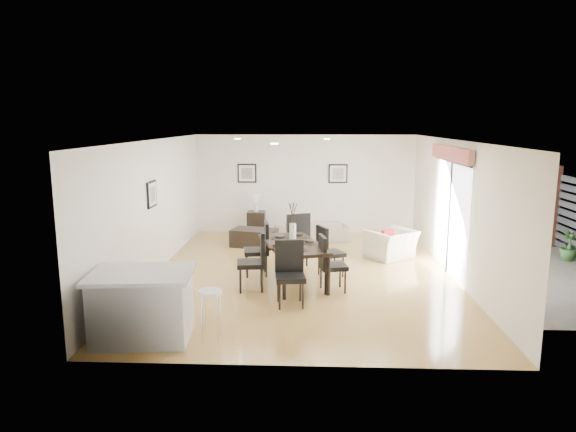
{
  "coord_description": "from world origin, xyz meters",
  "views": [
    {
      "loc": [
        0.12,
        -10.05,
        3.06
      ],
      "look_at": [
        -0.32,
        0.4,
        1.12
      ],
      "focal_mm": 32.0,
      "sensor_mm": 36.0,
      "label": 1
    }
  ],
  "objects_px": {
    "dining_chair_foot": "(296,236)",
    "side_table": "(256,223)",
    "armchair": "(391,244)",
    "dining_chair_enear": "(328,260)",
    "dining_table": "(293,247)",
    "dining_chair_wfar": "(261,246)",
    "dining_chair_head": "(290,269)",
    "dining_chair_efar": "(327,248)",
    "sofa": "(312,230)",
    "kitchen_island": "(143,305)",
    "dining_chair_wnear": "(256,257)",
    "coffee_table": "(254,238)",
    "bar_stool": "(211,297)"
  },
  "relations": [
    {
      "from": "sofa",
      "to": "dining_chair_foot",
      "type": "distance_m",
      "value": 2.43
    },
    {
      "from": "armchair",
      "to": "dining_chair_head",
      "type": "xyz_separation_m",
      "value": [
        -2.18,
        -3.04,
        0.29
      ]
    },
    {
      "from": "dining_table",
      "to": "dining_chair_efar",
      "type": "xyz_separation_m",
      "value": [
        0.67,
        0.43,
        -0.13
      ]
    },
    {
      "from": "dining_chair_wnear",
      "to": "dining_chair_head",
      "type": "height_order",
      "value": "dining_chair_wnear"
    },
    {
      "from": "dining_chair_wnear",
      "to": "bar_stool",
      "type": "distance_m",
      "value": 2.24
    },
    {
      "from": "dining_chair_enear",
      "to": "dining_chair_foot",
      "type": "height_order",
      "value": "dining_chair_foot"
    },
    {
      "from": "coffee_table",
      "to": "dining_chair_head",
      "type": "bearing_deg",
      "value": -61.72
    },
    {
      "from": "sofa",
      "to": "coffee_table",
      "type": "height_order",
      "value": "sofa"
    },
    {
      "from": "dining_table",
      "to": "kitchen_island",
      "type": "bearing_deg",
      "value": -145.62
    },
    {
      "from": "dining_chair_wfar",
      "to": "dining_chair_enear",
      "type": "relative_size",
      "value": 1.04
    },
    {
      "from": "dining_chair_efar",
      "to": "coffee_table",
      "type": "bearing_deg",
      "value": 10.54
    },
    {
      "from": "kitchen_island",
      "to": "dining_chair_wfar",
      "type": "bearing_deg",
      "value": 61.42
    },
    {
      "from": "dining_chair_foot",
      "to": "bar_stool",
      "type": "height_order",
      "value": "dining_chair_foot"
    },
    {
      "from": "dining_chair_efar",
      "to": "coffee_table",
      "type": "distance_m",
      "value": 3.0
    },
    {
      "from": "sofa",
      "to": "armchair",
      "type": "xyz_separation_m",
      "value": [
        1.79,
        -1.66,
        0.05
      ]
    },
    {
      "from": "dining_chair_foot",
      "to": "side_table",
      "type": "distance_m",
      "value": 3.3
    },
    {
      "from": "dining_chair_head",
      "to": "kitchen_island",
      "type": "relative_size",
      "value": 0.73
    },
    {
      "from": "dining_chair_efar",
      "to": "armchair",
      "type": "bearing_deg",
      "value": -70.61
    },
    {
      "from": "armchair",
      "to": "dining_chair_wfar",
      "type": "distance_m",
      "value": 3.16
    },
    {
      "from": "armchair",
      "to": "dining_table",
      "type": "relative_size",
      "value": 0.48
    },
    {
      "from": "dining_chair_wnear",
      "to": "sofa",
      "type": "bearing_deg",
      "value": 158.2
    },
    {
      "from": "side_table",
      "to": "sofa",
      "type": "bearing_deg",
      "value": -24.34
    },
    {
      "from": "dining_table",
      "to": "dining_chair_wfar",
      "type": "relative_size",
      "value": 1.92
    },
    {
      "from": "kitchen_island",
      "to": "bar_stool",
      "type": "xyz_separation_m",
      "value": [
        0.97,
        0.0,
        0.12
      ]
    },
    {
      "from": "kitchen_island",
      "to": "bar_stool",
      "type": "relative_size",
      "value": 2.06
    },
    {
      "from": "sofa",
      "to": "dining_chair_wfar",
      "type": "distance_m",
      "value": 3.24
    },
    {
      "from": "dining_chair_foot",
      "to": "dining_chair_enear",
      "type": "bearing_deg",
      "value": 88.12
    },
    {
      "from": "dining_chair_wnear",
      "to": "dining_table",
      "type": "bearing_deg",
      "value": 117.57
    },
    {
      "from": "dining_table",
      "to": "dining_chair_foot",
      "type": "height_order",
      "value": "dining_chair_foot"
    },
    {
      "from": "dining_chair_enear",
      "to": "kitchen_island",
      "type": "xyz_separation_m",
      "value": [
        -2.7,
        -2.18,
        -0.08
      ]
    },
    {
      "from": "sofa",
      "to": "side_table",
      "type": "distance_m",
      "value": 1.66
    },
    {
      "from": "dining_chair_enear",
      "to": "dining_chair_efar",
      "type": "bearing_deg",
      "value": -11.53
    },
    {
      "from": "sofa",
      "to": "kitchen_island",
      "type": "height_order",
      "value": "kitchen_island"
    },
    {
      "from": "dining_chair_wnear",
      "to": "coffee_table",
      "type": "bearing_deg",
      "value": 179.48
    },
    {
      "from": "sofa",
      "to": "dining_chair_head",
      "type": "height_order",
      "value": "dining_chair_head"
    },
    {
      "from": "dining_table",
      "to": "bar_stool",
      "type": "height_order",
      "value": "dining_table"
    },
    {
      "from": "sofa",
      "to": "dining_chair_enear",
      "type": "relative_size",
      "value": 1.8
    },
    {
      "from": "dining_table",
      "to": "dining_chair_efar",
      "type": "relative_size",
      "value": 2.03
    },
    {
      "from": "armchair",
      "to": "coffee_table",
      "type": "height_order",
      "value": "armchair"
    },
    {
      "from": "sofa",
      "to": "bar_stool",
      "type": "relative_size",
      "value": 2.57
    },
    {
      "from": "armchair",
      "to": "dining_chair_enear",
      "type": "xyz_separation_m",
      "value": [
        -1.5,
        -2.37,
        0.26
      ]
    },
    {
      "from": "dining_table",
      "to": "coffee_table",
      "type": "height_order",
      "value": "dining_table"
    },
    {
      "from": "kitchen_island",
      "to": "dining_chair_wnear",
      "type": "bearing_deg",
      "value": 53.01
    },
    {
      "from": "dining_chair_enear",
      "to": "dining_chair_foot",
      "type": "bearing_deg",
      "value": 9.72
    },
    {
      "from": "sofa",
      "to": "armchair",
      "type": "distance_m",
      "value": 2.44
    },
    {
      "from": "sofa",
      "to": "dining_chair_enear",
      "type": "height_order",
      "value": "dining_chair_enear"
    },
    {
      "from": "sofa",
      "to": "kitchen_island",
      "type": "xyz_separation_m",
      "value": [
        -2.42,
        -6.2,
        0.23
      ]
    },
    {
      "from": "armchair",
      "to": "dining_chair_enear",
      "type": "distance_m",
      "value": 2.81
    },
    {
      "from": "dining_chair_foot",
      "to": "bar_stool",
      "type": "relative_size",
      "value": 1.6
    },
    {
      "from": "armchair",
      "to": "bar_stool",
      "type": "relative_size",
      "value": 1.37
    }
  ]
}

